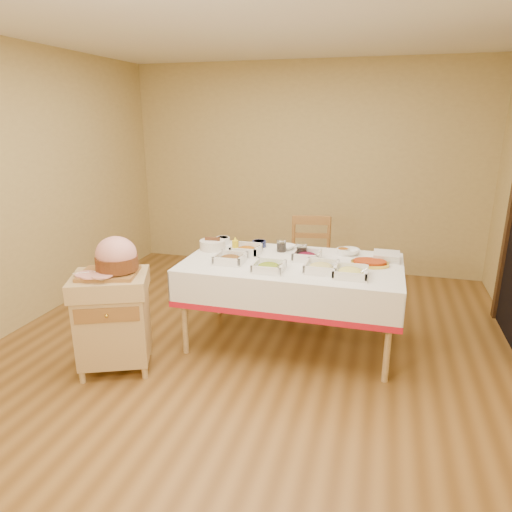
{
  "coord_description": "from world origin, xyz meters",
  "views": [
    {
      "loc": [
        1.0,
        -3.32,
        1.93
      ],
      "look_at": [
        0.01,
        0.2,
        0.81
      ],
      "focal_mm": 32.0,
      "sensor_mm": 36.0,
      "label": 1
    }
  ],
  "objects_px": {
    "dining_table": "(292,280)",
    "preserve_jar_right": "(302,250)",
    "mustard_bottle": "(235,247)",
    "dining_chair": "(310,263)",
    "brass_platter": "(370,263)",
    "ham_on_board": "(115,259)",
    "bread_basket": "(213,245)",
    "butcher_cart": "(113,317)",
    "plate_stack": "(386,256)",
    "preserve_jar_left": "(281,246)"
  },
  "relations": [
    {
      "from": "butcher_cart",
      "to": "bread_basket",
      "type": "distance_m",
      "value": 1.13
    },
    {
      "from": "butcher_cart",
      "to": "brass_platter",
      "type": "distance_m",
      "value": 2.11
    },
    {
      "from": "dining_table",
      "to": "plate_stack",
      "type": "relative_size",
      "value": 8.41
    },
    {
      "from": "preserve_jar_left",
      "to": "plate_stack",
      "type": "height_order",
      "value": "preserve_jar_left"
    },
    {
      "from": "butcher_cart",
      "to": "mustard_bottle",
      "type": "bearing_deg",
      "value": 48.22
    },
    {
      "from": "butcher_cart",
      "to": "bread_basket",
      "type": "xyz_separation_m",
      "value": [
        0.47,
        0.97,
        0.36
      ]
    },
    {
      "from": "dining_table",
      "to": "butcher_cart",
      "type": "xyz_separation_m",
      "value": [
        -1.25,
        -0.8,
        -0.15
      ]
    },
    {
      "from": "ham_on_board",
      "to": "mustard_bottle",
      "type": "relative_size",
      "value": 2.54
    },
    {
      "from": "ham_on_board",
      "to": "bread_basket",
      "type": "bearing_deg",
      "value": 65.68
    },
    {
      "from": "dining_table",
      "to": "mustard_bottle",
      "type": "relative_size",
      "value": 10.39
    },
    {
      "from": "mustard_bottle",
      "to": "brass_platter",
      "type": "relative_size",
      "value": 0.56
    },
    {
      "from": "dining_table",
      "to": "preserve_jar_left",
      "type": "bearing_deg",
      "value": 119.65
    },
    {
      "from": "preserve_jar_right",
      "to": "plate_stack",
      "type": "relative_size",
      "value": 0.56
    },
    {
      "from": "preserve_jar_left",
      "to": "plate_stack",
      "type": "distance_m",
      "value": 0.92
    },
    {
      "from": "preserve_jar_right",
      "to": "mustard_bottle",
      "type": "bearing_deg",
      "value": -165.96
    },
    {
      "from": "butcher_cart",
      "to": "brass_platter",
      "type": "height_order",
      "value": "brass_platter"
    },
    {
      "from": "preserve_jar_right",
      "to": "bread_basket",
      "type": "distance_m",
      "value": 0.83
    },
    {
      "from": "preserve_jar_right",
      "to": "plate_stack",
      "type": "height_order",
      "value": "preserve_jar_right"
    },
    {
      "from": "dining_chair",
      "to": "plate_stack",
      "type": "relative_size",
      "value": 4.41
    },
    {
      "from": "dining_table",
      "to": "preserve_jar_left",
      "type": "height_order",
      "value": "preserve_jar_left"
    },
    {
      "from": "preserve_jar_right",
      "to": "dining_chair",
      "type": "bearing_deg",
      "value": 91.79
    },
    {
      "from": "preserve_jar_left",
      "to": "mustard_bottle",
      "type": "height_order",
      "value": "mustard_bottle"
    },
    {
      "from": "dining_chair",
      "to": "brass_platter",
      "type": "bearing_deg",
      "value": -51.43
    },
    {
      "from": "dining_chair",
      "to": "bread_basket",
      "type": "bearing_deg",
      "value": -140.4
    },
    {
      "from": "butcher_cart",
      "to": "preserve_jar_right",
      "type": "relative_size",
      "value": 6.47
    },
    {
      "from": "bread_basket",
      "to": "dining_table",
      "type": "bearing_deg",
      "value": -12.23
    },
    {
      "from": "dining_chair",
      "to": "ham_on_board",
      "type": "height_order",
      "value": "ham_on_board"
    },
    {
      "from": "mustard_bottle",
      "to": "plate_stack",
      "type": "xyz_separation_m",
      "value": [
        1.28,
        0.24,
        -0.05
      ]
    },
    {
      "from": "dining_table",
      "to": "brass_platter",
      "type": "bearing_deg",
      "value": 7.12
    },
    {
      "from": "mustard_bottle",
      "to": "preserve_jar_right",
      "type": "bearing_deg",
      "value": 14.04
    },
    {
      "from": "plate_stack",
      "to": "brass_platter",
      "type": "relative_size",
      "value": 0.69
    },
    {
      "from": "dining_chair",
      "to": "brass_platter",
      "type": "xyz_separation_m",
      "value": [
        0.61,
        -0.76,
        0.29
      ]
    },
    {
      "from": "plate_stack",
      "to": "dining_chair",
      "type": "bearing_deg",
      "value": 141.86
    },
    {
      "from": "dining_table",
      "to": "preserve_jar_right",
      "type": "height_order",
      "value": "preserve_jar_right"
    },
    {
      "from": "butcher_cart",
      "to": "ham_on_board",
      "type": "xyz_separation_m",
      "value": [
        0.05,
        0.04,
        0.47
      ]
    },
    {
      "from": "preserve_jar_left",
      "to": "bread_basket",
      "type": "height_order",
      "value": "preserve_jar_left"
    },
    {
      "from": "brass_platter",
      "to": "dining_chair",
      "type": "bearing_deg",
      "value": 128.57
    },
    {
      "from": "ham_on_board",
      "to": "preserve_jar_right",
      "type": "xyz_separation_m",
      "value": [
        1.25,
        0.93,
        -0.1
      ]
    },
    {
      "from": "plate_stack",
      "to": "brass_platter",
      "type": "height_order",
      "value": "plate_stack"
    },
    {
      "from": "mustard_bottle",
      "to": "dining_table",
      "type": "bearing_deg",
      "value": -2.89
    },
    {
      "from": "brass_platter",
      "to": "butcher_cart",
      "type": "bearing_deg",
      "value": -155.08
    },
    {
      "from": "preserve_jar_left",
      "to": "preserve_jar_right",
      "type": "relative_size",
      "value": 0.92
    },
    {
      "from": "ham_on_board",
      "to": "brass_platter",
      "type": "relative_size",
      "value": 1.42
    },
    {
      "from": "butcher_cart",
      "to": "mustard_bottle",
      "type": "xyz_separation_m",
      "value": [
        0.74,
        0.82,
        0.39
      ]
    },
    {
      "from": "preserve_jar_right",
      "to": "mustard_bottle",
      "type": "distance_m",
      "value": 0.58
    },
    {
      "from": "bread_basket",
      "to": "butcher_cart",
      "type": "bearing_deg",
      "value": -115.74
    },
    {
      "from": "dining_chair",
      "to": "preserve_jar_right",
      "type": "relative_size",
      "value": 7.84
    },
    {
      "from": "brass_platter",
      "to": "mustard_bottle",
      "type": "bearing_deg",
      "value": -177.34
    },
    {
      "from": "dining_table",
      "to": "plate_stack",
      "type": "bearing_deg",
      "value": 18.87
    },
    {
      "from": "preserve_jar_left",
      "to": "mustard_bottle",
      "type": "relative_size",
      "value": 0.64
    }
  ]
}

